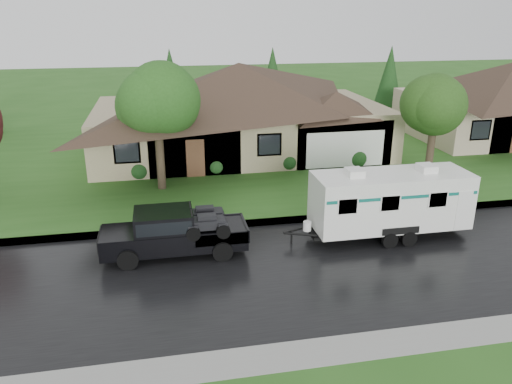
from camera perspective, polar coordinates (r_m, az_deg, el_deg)
The scene contains 10 objects.
ground at distance 19.71m, azimuth -1.11°, elevation -6.48°, with size 140.00×140.00×0.00m, color #28591B.
road at distance 17.96m, azimuth 0.01°, elevation -9.26°, with size 140.00×8.00×0.01m, color black.
curb at distance 21.69m, azimuth -2.14°, elevation -3.69°, with size 140.00×0.50×0.15m, color gray.
lawn at distance 33.66m, azimuth -5.55°, elevation 4.93°, with size 140.00×26.00×0.15m, color #28591B.
house_main at distance 32.08m, azimuth -1.40°, elevation 10.69°, with size 19.44×10.80×6.90m.
tree_left_green at distance 25.14m, azimuth -11.29°, elevation 9.72°, with size 3.75×3.75×6.21m.
tree_right_green at distance 27.86m, azimuth 19.86°, elevation 9.21°, with size 3.46×3.46×5.73m.
shrub_row at distance 28.34m, azimuth -0.39°, elevation 3.33°, with size 13.60×1.00×1.00m.
pickup_truck at distance 19.13m, azimuth -9.64°, elevation -4.43°, with size 5.41×2.05×1.80m.
travel_trailer at distance 20.89m, azimuth 15.10°, elevation -0.87°, with size 6.67×2.34×2.99m.
Camera 1 is at (-3.00, -17.38, 8.80)m, focal length 35.00 mm.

